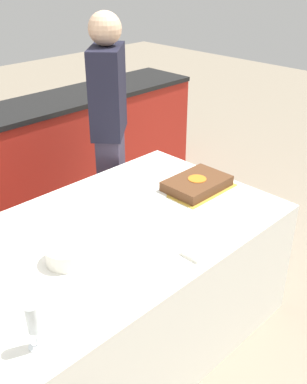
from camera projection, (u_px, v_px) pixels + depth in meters
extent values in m
plane|color=gray|center=(112.00, 338.00, 2.64)|extent=(14.00, 14.00, 0.00)
cube|color=white|center=(109.00, 289.00, 2.46)|extent=(1.90, 1.13, 0.75)
cube|color=gold|center=(197.00, 188.00, 2.71)|extent=(0.42, 0.30, 0.00)
cube|color=#56331C|center=(197.00, 183.00, 2.69)|extent=(0.38, 0.26, 0.06)
cylinder|color=orange|center=(197.00, 179.00, 2.68)|extent=(0.11, 0.11, 0.00)
cylinder|color=white|center=(66.00, 254.00, 2.05)|extent=(0.19, 0.19, 0.08)
cylinder|color=white|center=(38.00, 346.00, 1.63)|extent=(0.07, 0.07, 0.00)
cylinder|color=white|center=(36.00, 338.00, 1.61)|extent=(0.01, 0.01, 0.08)
cylinder|color=white|center=(33.00, 318.00, 1.56)|extent=(0.05, 0.05, 0.11)
cylinder|color=white|center=(159.00, 176.00, 2.86)|extent=(0.21, 0.21, 0.00)
cylinder|color=white|center=(149.00, 196.00, 2.62)|extent=(0.21, 0.21, 0.00)
cube|color=white|center=(200.00, 250.00, 2.13)|extent=(0.17, 0.11, 0.02)
cube|color=#383347|center=(113.00, 189.00, 3.35)|extent=(0.36, 0.35, 0.89)
cube|color=black|center=(108.00, 91.00, 3.00)|extent=(0.43, 0.42, 0.59)
sphere|color=#D8AD89|center=(105.00, 28.00, 2.81)|extent=(0.21, 0.21, 0.21)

